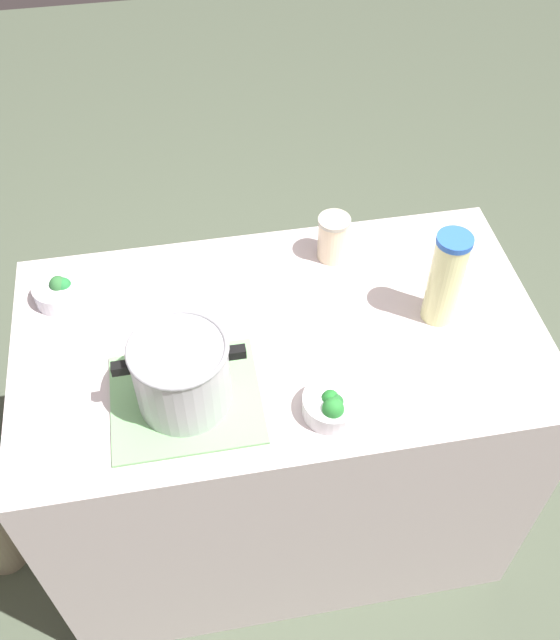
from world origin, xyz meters
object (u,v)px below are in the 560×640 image
Objects in this scene: mason_jar at (333,238)px; broccoli_bowl_center at (332,405)px; broccoli_bowl_front at (60,290)px; cooking_pot at (181,373)px; lemonade_pitcher at (446,278)px.

broccoli_bowl_center is at bearing 77.14° from mason_jar.
mason_jar is 0.97× the size of broccoli_bowl_front.
mason_jar is 0.73m from broccoli_bowl_front.
cooking_pot is 2.13× the size of broccoli_bowl_front.
cooking_pot is 0.48m from broccoli_bowl_front.
mason_jar is 0.52m from broccoli_bowl_center.
broccoli_bowl_front is (0.73, 0.03, -0.04)m from mason_jar.
broccoli_bowl_front is at bearing -37.62° from broccoli_bowl_center.
mason_jar is at bearing -50.35° from lemonade_pitcher.
cooking_pot is at bearing -16.05° from broccoli_bowl_center.
broccoli_bowl_center is at bearing 36.46° from lemonade_pitcher.
broccoli_bowl_front is (0.29, -0.38, -0.08)m from cooking_pot.
lemonade_pitcher reaches higher than broccoli_bowl_center.
cooking_pot is 0.34m from broccoli_bowl_center.
mason_jar reaches higher than broccoli_bowl_center.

